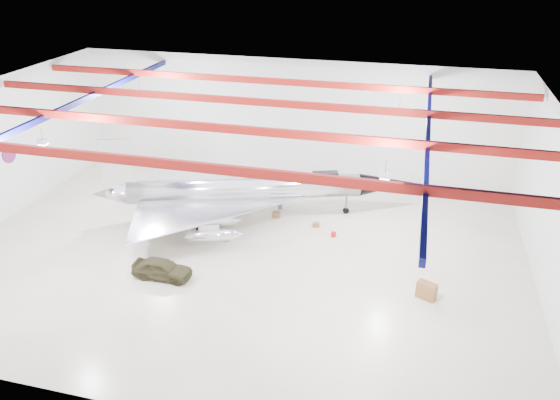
# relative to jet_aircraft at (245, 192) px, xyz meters

# --- Properties ---
(floor) EXTENTS (40.00, 40.00, 0.00)m
(floor) POSITION_rel_jet_aircraft_xyz_m (1.39, -5.37, -2.30)
(floor) COLOR #BCAF95
(floor) RESTS_ON ground
(wall_back) EXTENTS (40.00, 0.00, 40.00)m
(wall_back) POSITION_rel_jet_aircraft_xyz_m (1.39, 9.63, 3.20)
(wall_back) COLOR silver
(wall_back) RESTS_ON floor
(wall_right) EXTENTS (0.00, 30.00, 30.00)m
(wall_right) POSITION_rel_jet_aircraft_xyz_m (21.39, -5.37, 3.20)
(wall_right) COLOR silver
(wall_right) RESTS_ON floor
(ceiling) EXTENTS (40.00, 40.00, 0.00)m
(ceiling) POSITION_rel_jet_aircraft_xyz_m (1.39, -5.37, 8.70)
(ceiling) COLOR #0A0F38
(ceiling) RESTS_ON wall_back
(ceiling_structure) EXTENTS (39.50, 29.50, 1.08)m
(ceiling_structure) POSITION_rel_jet_aircraft_xyz_m (1.39, -5.37, 8.02)
(ceiling_structure) COLOR maroon
(ceiling_structure) RESTS_ON ceiling
(wall_roundel) EXTENTS (0.10, 1.50, 1.50)m
(wall_roundel) POSITION_rel_jet_aircraft_xyz_m (-18.55, -3.37, 2.70)
(wall_roundel) COLOR #B21414
(wall_roundel) RESTS_ON wall_left
(jet_aircraft) EXTENTS (24.79, 18.73, 7.01)m
(jet_aircraft) POSITION_rel_jet_aircraft_xyz_m (0.00, 0.00, 0.00)
(jet_aircraft) COLOR silver
(jet_aircraft) RESTS_ON floor
(jeep) EXTENTS (4.01, 1.62, 1.37)m
(jeep) POSITION_rel_jet_aircraft_xyz_m (-2.70, -9.65, -1.62)
(jeep) COLOR #35321A
(jeep) RESTS_ON floor
(desk) EXTENTS (1.36, 1.06, 1.12)m
(desk) POSITION_rel_jet_aircraft_xyz_m (14.42, -7.62, -1.74)
(desk) COLOR brown
(desk) RESTS_ON floor
(toolbox_red) EXTENTS (0.54, 0.49, 0.32)m
(toolbox_red) POSITION_rel_jet_aircraft_xyz_m (-1.82, 1.99, -2.14)
(toolbox_red) COLOR #AA1211
(toolbox_red) RESTS_ON floor
(engine_drum) EXTENTS (0.58, 0.58, 0.44)m
(engine_drum) POSITION_rel_jet_aircraft_xyz_m (-0.22, -3.89, -2.08)
(engine_drum) COLOR #59595B
(engine_drum) RESTS_ON floor
(parts_bin) EXTENTS (0.61, 0.54, 0.36)m
(parts_bin) POSITION_rel_jet_aircraft_xyz_m (5.87, -0.09, -2.12)
(parts_bin) COLOR olive
(parts_bin) RESTS_ON floor
(crate_small) EXTENTS (0.43, 0.38, 0.26)m
(crate_small) POSITION_rel_jet_aircraft_xyz_m (-7.46, 2.07, -2.17)
(crate_small) COLOR #59595B
(crate_small) RESTS_ON floor
(tool_chest) EXTENTS (0.47, 0.47, 0.35)m
(tool_chest) POSITION_rel_jet_aircraft_xyz_m (7.47, -1.28, -2.13)
(tool_chest) COLOR #AA1211
(tool_chest) RESTS_ON floor
(oil_barrel) EXTENTS (0.63, 0.51, 0.43)m
(oil_barrel) POSITION_rel_jet_aircraft_xyz_m (2.41, 0.77, -2.09)
(oil_barrel) COLOR olive
(oil_barrel) RESTS_ON floor
(spares_box) EXTENTS (0.44, 0.44, 0.33)m
(spares_box) POSITION_rel_jet_aircraft_xyz_m (2.33, 2.34, -2.14)
(spares_box) COLOR #59595B
(spares_box) RESTS_ON floor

